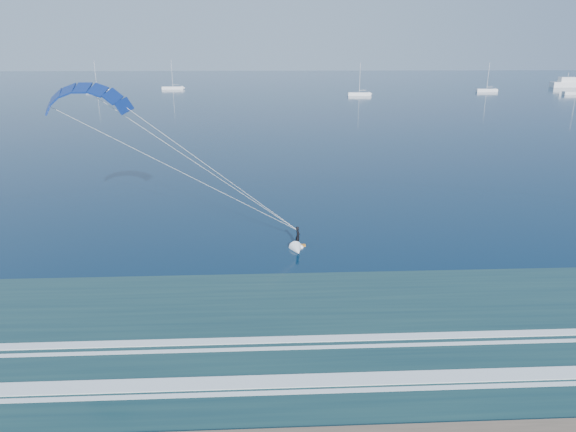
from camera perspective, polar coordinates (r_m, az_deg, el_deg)
The scene contains 7 objects.
kitesurfer_rig at distance 41.07m, azimuth -10.00°, elevation 5.67°, with size 20.71×5.77×15.16m.
motor_yacht at distance 283.18m, azimuth 28.72°, elevation 12.80°, with size 16.70×4.45×6.68m.
sailboat_1 at distance 239.52m, azimuth -20.45°, elevation 13.03°, with size 9.05×2.40×12.38m.
sailboat_2 at distance 241.92m, azimuth -12.67°, elevation 13.73°, with size 9.50×2.40×12.70m.
sailboat_3 at distance 204.23m, azimuth 7.92°, elevation 13.30°, with size 8.74×2.40×12.12m.
sailboat_4 at distance 237.24m, azimuth 21.20°, elevation 12.91°, with size 8.75×2.40×11.94m.
sailboat_5 at distance 236.58m, azimuth 29.36°, elevation 11.85°, with size 10.25×2.40×13.68m.
Camera 1 is at (-1.48, -17.02, 16.25)m, focal length 32.00 mm.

